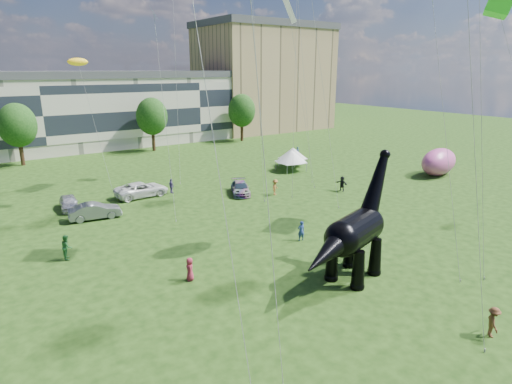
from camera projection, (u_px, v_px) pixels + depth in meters
ground at (359, 291)px, 27.05m from camera, size 220.00×220.00×0.00m
terrace_row at (37, 116)px, 69.66m from camera, size 78.00×11.00×12.00m
apartment_block at (264, 80)px, 97.15m from camera, size 28.00×18.00×22.00m
tree_mid_left at (17, 122)px, 60.30m from camera, size 5.20×5.20×9.44m
tree_mid_right at (152, 113)px, 71.35m from camera, size 5.20×5.20×9.44m
tree_far_right at (242, 108)px, 81.30m from camera, size 5.20×5.20×9.44m
dinosaur_sculpture at (353, 234)px, 27.66m from camera, size 10.32×4.33×8.47m
car_silver at (69, 203)px, 42.42m from camera, size 2.17×4.32×1.41m
car_grey at (95, 211)px, 39.76m from camera, size 4.85×2.29×1.54m
car_white at (142, 190)px, 46.68m from camera, size 5.79×2.73×1.60m
car_dark at (240, 188)px, 47.71m from camera, size 3.79×5.00×1.35m
gazebo_near at (291, 156)px, 58.24m from camera, size 4.68×4.68×2.88m
gazebo_far at (293, 153)px, 61.00m from camera, size 4.04×4.04×2.69m
inflatable_pink at (439, 162)px, 55.98m from camera, size 7.55×4.74×3.51m
visitors at (221, 216)px, 38.15m from camera, size 56.53×42.55×1.84m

